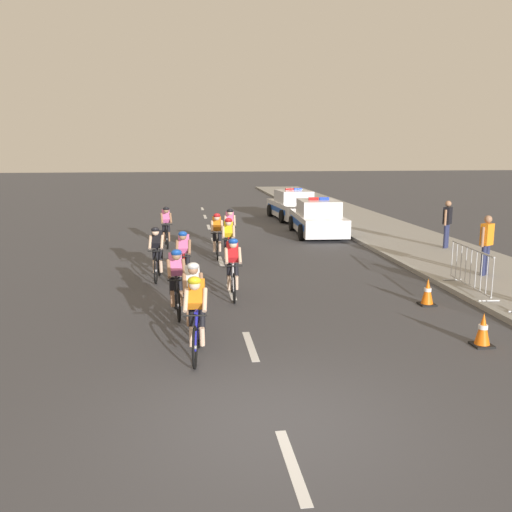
{
  "coord_description": "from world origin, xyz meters",
  "views": [
    {
      "loc": [
        -1.19,
        -6.82,
        3.62
      ],
      "look_at": [
        0.51,
        6.05,
        1.1
      ],
      "focal_mm": 39.29,
      "sensor_mm": 36.0,
      "label": 1
    }
  ],
  "objects": [
    {
      "name": "spectator_middle",
      "position": [
        8.06,
        11.72,
        1.08
      ],
      "size": [
        0.42,
        0.43,
        1.68
      ],
      "color": "#23284C",
      "rests_on": "sidewalk_slab"
    },
    {
      "name": "police_car_second",
      "position": [
        4.44,
        21.36,
        0.68
      ],
      "size": [
        2.22,
        4.51,
        1.59
      ],
      "color": "silver",
      "rests_on": "ground"
    },
    {
      "name": "crowd_barrier_middle",
      "position": [
        5.87,
        5.93,
        0.65
      ],
      "size": [
        0.65,
        2.32,
        1.07
      ],
      "color": "#B7BABF",
      "rests_on": "sidewalk_slab"
    },
    {
      "name": "cyclist_seventh",
      "position": [
        0.21,
        10.28,
        0.79
      ],
      "size": [
        0.44,
        1.72,
        1.56
      ],
      "color": "black",
      "rests_on": "ground"
    },
    {
      "name": "ground_plane",
      "position": [
        0.0,
        0.0,
        0.0
      ],
      "size": [
        160.0,
        160.0,
        0.0
      ],
      "primitive_type": "plane",
      "color": "#424247"
    },
    {
      "name": "cyclist_ninth",
      "position": [
        0.47,
        12.9,
        0.79
      ],
      "size": [
        0.43,
        1.72,
        1.56
      ],
      "color": "black",
      "rests_on": "ground"
    },
    {
      "name": "cyclist_sixth",
      "position": [
        -1.91,
        8.6,
        0.79
      ],
      "size": [
        0.43,
        1.72,
        1.56
      ],
      "color": "black",
      "rests_on": "ground"
    },
    {
      "name": "cyclist_fifth",
      "position": [
        -1.18,
        7.73,
        0.79
      ],
      "size": [
        0.43,
        1.72,
        1.56
      ],
      "color": "black",
      "rests_on": "ground"
    },
    {
      "name": "kerb_edge",
      "position": [
        5.57,
        14.0,
        0.07
      ],
      "size": [
        0.16,
        60.0,
        0.13
      ],
      "primitive_type": "cube",
      "color": "#9E9E99",
      "rests_on": "ground"
    },
    {
      "name": "cyclist_lead",
      "position": [
        -0.99,
        2.53,
        0.79
      ],
      "size": [
        0.45,
        1.72,
        1.56
      ],
      "color": "black",
      "rests_on": "ground"
    },
    {
      "name": "sidewalk_slab",
      "position": [
        7.45,
        14.0,
        0.06
      ],
      "size": [
        3.92,
        60.0,
        0.12
      ],
      "primitive_type": "cube",
      "color": "gray",
      "rests_on": "ground"
    },
    {
      "name": "lane_markings_centre",
      "position": [
        0.0,
        12.99,
        0.0
      ],
      "size": [
        0.14,
        29.6,
        0.01
      ],
      "color": "white",
      "rests_on": "ground"
    },
    {
      "name": "traffic_cone_near",
      "position": [
        4.26,
        2.43,
        0.31
      ],
      "size": [
        0.36,
        0.36,
        0.64
      ],
      "color": "black",
      "rests_on": "ground"
    },
    {
      "name": "cyclist_fourth",
      "position": [
        -0.01,
        6.41,
        0.79
      ],
      "size": [
        0.42,
        1.72,
        1.56
      ],
      "color": "black",
      "rests_on": "ground"
    },
    {
      "name": "cyclist_second",
      "position": [
        -1.03,
        3.7,
        0.79
      ],
      "size": [
        0.42,
        1.72,
        1.56
      ],
      "color": "black",
      "rests_on": "ground"
    },
    {
      "name": "traffic_cone_mid",
      "position": [
        4.43,
        5.18,
        0.31
      ],
      "size": [
        0.36,
        0.36,
        0.64
      ],
      "color": "black",
      "rests_on": "ground"
    },
    {
      "name": "cyclist_tenth",
      "position": [
        -1.8,
        13.9,
        0.79
      ],
      "size": [
        0.44,
        1.72,
        1.56
      ],
      "color": "black",
      "rests_on": "ground"
    },
    {
      "name": "police_car_nearest",
      "position": [
        4.44,
        15.99,
        0.68
      ],
      "size": [
        2.17,
        4.49,
        1.59
      ],
      "color": "white",
      "rests_on": "ground"
    },
    {
      "name": "cyclist_eighth",
      "position": [
        -0.07,
        11.57,
        0.79
      ],
      "size": [
        0.43,
        1.72,
        1.56
      ],
      "color": "black",
      "rests_on": "ground"
    },
    {
      "name": "cyclist_third",
      "position": [
        -1.36,
        5.12,
        0.79
      ],
      "size": [
        0.44,
        1.72,
        1.56
      ],
      "color": "black",
      "rests_on": "ground"
    },
    {
      "name": "spectator_back",
      "position": [
        7.12,
        7.47,
        1.08
      ],
      "size": [
        0.48,
        0.38,
        1.68
      ],
      "color": "#23284C",
      "rests_on": "sidewalk_slab"
    }
  ]
}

